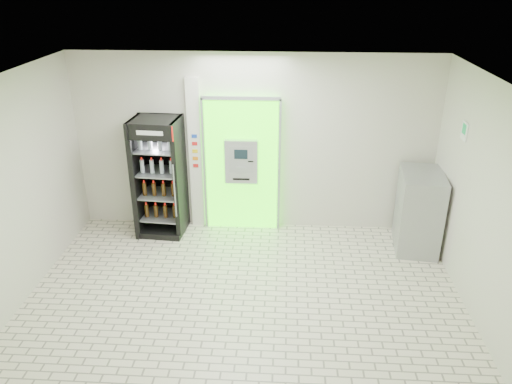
{
  "coord_description": "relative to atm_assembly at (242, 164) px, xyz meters",
  "views": [
    {
      "loc": [
        0.51,
        -5.38,
        4.17
      ],
      "look_at": [
        0.11,
        1.2,
        1.21
      ],
      "focal_mm": 35.0,
      "sensor_mm": 36.0,
      "label": 1
    }
  ],
  "objects": [
    {
      "name": "pillar",
      "position": [
        -0.78,
        0.04,
        0.13
      ],
      "size": [
        0.22,
        0.11,
        2.6
      ],
      "color": "silver",
      "rests_on": "ground"
    },
    {
      "name": "beverage_cooler",
      "position": [
        -1.35,
        -0.25,
        -0.21
      ],
      "size": [
        0.8,
        0.74,
        2.01
      ],
      "rotation": [
        0.0,
        0.0,
        -0.08
      ],
      "color": "black",
      "rests_on": "ground"
    },
    {
      "name": "steel_cabinet",
      "position": [
        2.87,
        -0.53,
        -0.53
      ],
      "size": [
        0.75,
        1.02,
        1.28
      ],
      "rotation": [
        0.0,
        0.0,
        -0.11
      ],
      "color": "#989A9F",
      "rests_on": "ground"
    },
    {
      "name": "exit_sign",
      "position": [
        3.19,
        -1.01,
        0.95
      ],
      "size": [
        0.02,
        0.22,
        0.26
      ],
      "color": "white",
      "rests_on": "room_shell"
    },
    {
      "name": "ground",
      "position": [
        0.2,
        -2.41,
        -1.17
      ],
      "size": [
        6.0,
        6.0,
        0.0
      ],
      "primitive_type": "plane",
      "color": "beige",
      "rests_on": "ground"
    },
    {
      "name": "room_shell",
      "position": [
        0.2,
        -2.41,
        0.67
      ],
      "size": [
        6.0,
        6.0,
        6.0
      ],
      "color": "beige",
      "rests_on": "ground"
    },
    {
      "name": "atm_assembly",
      "position": [
        0.0,
        0.0,
        0.0
      ],
      "size": [
        1.3,
        0.24,
        2.33
      ],
      "color": "#38FF0D",
      "rests_on": "ground"
    }
  ]
}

